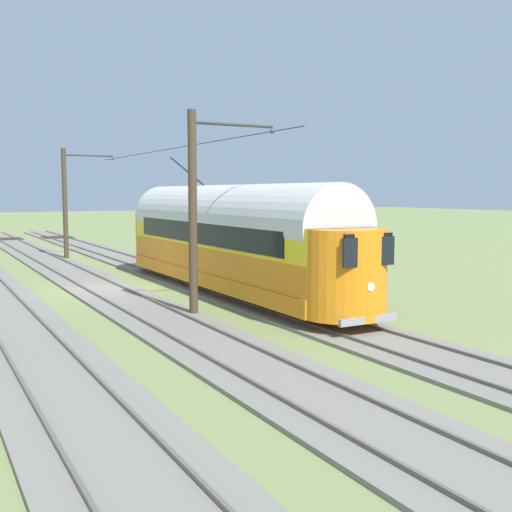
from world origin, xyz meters
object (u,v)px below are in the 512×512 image
(vintage_streetcar, at_px, (228,237))
(switch_stand, at_px, (149,249))
(catenary_pole_foreground, at_px, (67,201))
(catenary_pole_mid_near, at_px, (196,209))

(vintage_streetcar, distance_m, switch_stand, 13.17)
(vintage_streetcar, relative_size, switch_stand, 14.22)
(catenary_pole_foreground, bearing_deg, vintage_streetcar, 100.11)
(vintage_streetcar, xyz_separation_m, switch_stand, (-1.23, -13.02, -1.56))
(catenary_pole_mid_near, bearing_deg, vintage_streetcar, -129.68)
(catenary_pole_foreground, relative_size, catenary_pole_mid_near, 1.00)
(catenary_pole_foreground, height_order, catenary_pole_mid_near, same)
(catenary_pole_foreground, distance_m, switch_stand, 5.71)
(catenary_pole_mid_near, height_order, switch_stand, catenary_pole_mid_near)
(vintage_streetcar, bearing_deg, switch_stand, -95.38)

